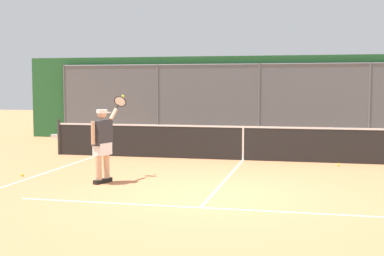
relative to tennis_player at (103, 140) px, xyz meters
The scene contains 7 objects.
ground_plane 2.78m from the tennis_player, 163.74° to the left, with size 60.00×60.00×0.00m, color #C67A4C.
court_line_markings 3.42m from the tennis_player, 139.84° to the left, with size 8.75×10.71×0.01m.
fence_backdrop 9.73m from the tennis_player, 105.01° to the right, with size 18.34×1.37×3.17m.
tennis_net 4.79m from the tennis_player, 121.78° to the right, with size 11.25×0.09×1.07m.
tennis_player is the anchor object (origin of this frame).
tennis_ball_mid_court 6.24m from the tennis_player, 145.14° to the right, with size 0.07×0.07×0.07m, color #CCDB33.
tennis_ball_near_baseline 2.35m from the tennis_player, ahead, with size 0.07×0.07×0.07m, color #CCDB33.
Camera 1 is at (-1.80, 9.83, 2.11)m, focal length 49.53 mm.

